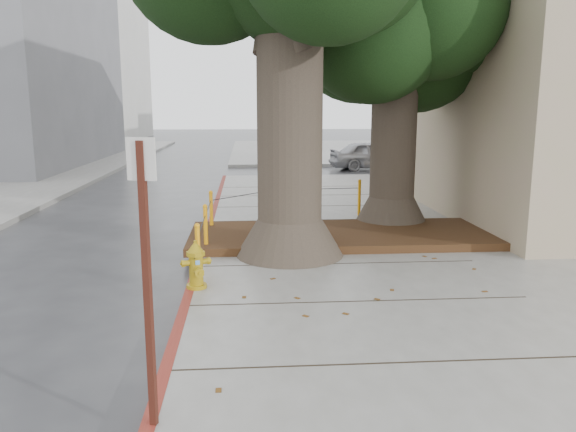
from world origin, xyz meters
The scene contains 14 objects.
ground centered at (0.00, 0.00, 0.00)m, with size 140.00×140.00×0.00m, color #28282B.
sidewalk_far centered at (6.00, 30.00, 0.07)m, with size 16.00×20.00×0.15m, color slate.
curb_red centered at (-2.00, 2.50, 0.07)m, with size 0.14×26.00×0.16m, color maroon.
planter_bed centered at (0.90, 3.90, 0.23)m, with size 6.40×2.60×0.16m, color black.
building_far_white centered at (-17.00, 45.00, 7.50)m, with size 12.00×18.00×15.00m, color silver.
building_side_white centered at (16.00, 26.00, 4.50)m, with size 10.00×10.00×9.00m, color silver.
building_side_grey centered at (22.00, 32.00, 6.00)m, with size 12.00×14.00×12.00m, color slate.
tree_far centered at (2.64, 5.32, 5.02)m, with size 4.50×3.80×7.17m.
bollard_ring centered at (-0.87, 4.38, 0.66)m, with size 3.79×5.39×0.95m.
fire_hydrant centered at (-1.90, 0.79, 0.52)m, with size 0.40×0.40×0.76m.
signpost centered at (-1.95, -3.03, 1.58)m, with size 0.25×0.09×2.52m.
car_silver centered at (4.88, 18.67, 0.68)m, with size 1.62×4.02×1.37m, color #A1A1A6.
car_red centered at (12.63, 18.65, 0.60)m, with size 1.28×3.67×1.21m, color maroon.
car_dark centered at (-11.70, 18.45, 0.67)m, with size 1.88×4.63×1.34m, color black.
Camera 1 is at (-1.10, -7.63, 2.90)m, focal length 35.00 mm.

